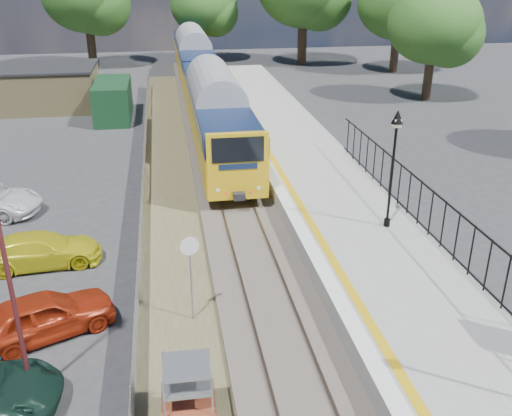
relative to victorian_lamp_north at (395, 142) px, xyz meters
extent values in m
plane|color=#2D2D30|center=(-5.30, -6.00, -4.30)|extent=(120.00, 120.00, 0.00)
cube|color=#473F38|center=(-5.30, 4.00, -4.20)|extent=(3.40, 80.00, 0.20)
cube|color=#4C472D|center=(-8.20, 2.00, -4.27)|extent=(2.60, 70.00, 0.06)
cube|color=brown|center=(-6.02, 4.00, -4.08)|extent=(0.07, 80.00, 0.14)
cube|color=brown|center=(-4.58, 4.00, -4.08)|extent=(0.07, 80.00, 0.14)
cube|color=gray|center=(-1.10, 2.00, -3.85)|extent=(5.00, 70.00, 0.90)
cube|color=silver|center=(-3.35, 2.00, -3.39)|extent=(0.50, 70.00, 0.01)
cube|color=gold|center=(-2.85, 2.00, -3.39)|extent=(0.30, 70.00, 0.01)
cylinder|color=black|center=(0.00, 0.00, -3.25)|extent=(0.24, 0.24, 0.30)
cylinder|color=black|center=(0.00, 0.00, -1.40)|extent=(0.10, 0.10, 3.70)
cube|color=black|center=(0.00, 0.00, 0.55)|extent=(0.08, 0.08, 0.30)
cube|color=beige|center=(0.00, 0.00, 0.72)|extent=(0.26, 0.26, 0.30)
cone|color=black|center=(0.00, 0.00, 0.95)|extent=(0.44, 0.44, 0.50)
cube|color=black|center=(1.25, -3.50, -1.65)|extent=(0.05, 26.00, 0.05)
cube|color=#9C8958|center=(-17.30, 26.00, -2.80)|extent=(8.00, 6.00, 3.00)
cube|color=black|center=(-17.30, 26.00, -1.25)|extent=(8.20, 6.20, 0.15)
cube|color=#14391B|center=(-11.80, 22.00, -3.00)|extent=(2.40, 6.00, 2.60)
cylinder|color=#332319|center=(-15.30, 44.00, -2.37)|extent=(0.88, 0.88, 3.85)
cylinder|color=#332319|center=(-3.30, 46.00, -2.72)|extent=(0.72, 0.72, 3.15)
ellipsoid|color=#27531B|center=(-3.30, 46.00, 1.55)|extent=(7.20, 7.20, 6.12)
cylinder|color=#332319|center=(6.70, 42.00, -2.20)|extent=(0.96, 0.96, 4.20)
cylinder|color=#332319|center=(14.70, 36.00, -2.55)|extent=(0.80, 0.80, 3.50)
ellipsoid|color=#27531B|center=(14.70, 36.00, 2.20)|extent=(8.00, 8.00, 6.80)
cylinder|color=#332319|center=(12.70, 24.00, -2.72)|extent=(0.72, 0.72, 3.15)
ellipsoid|color=#27531B|center=(12.70, 24.00, 1.55)|extent=(7.20, 7.20, 6.12)
cube|color=gold|center=(-5.30, 14.12, -2.61)|extent=(2.80, 20.00, 1.90)
cube|color=#101D3E|center=(-5.30, 14.12, -1.31)|extent=(2.82, 20.00, 0.90)
cube|color=black|center=(-5.30, 14.12, -1.31)|extent=(2.82, 18.00, 0.70)
cube|color=black|center=(-5.30, 14.12, -3.79)|extent=(2.00, 18.00, 0.45)
cube|color=gold|center=(-5.30, 34.72, -2.61)|extent=(2.80, 20.00, 1.90)
cube|color=#101D3E|center=(-5.30, 34.72, -1.31)|extent=(2.82, 20.00, 0.90)
cube|color=black|center=(-5.30, 34.72, -1.31)|extent=(2.82, 18.00, 0.70)
cube|color=black|center=(-5.30, 34.72, -3.79)|extent=(2.00, 18.00, 0.45)
cube|color=black|center=(-5.30, 3.91, -1.26)|extent=(2.24, 0.04, 1.10)
cylinder|color=#999EA3|center=(-7.80, -3.82, -2.97)|extent=(0.06, 0.06, 2.65)
cylinder|color=silver|center=(-7.80, -3.87, -1.65)|extent=(0.59, 0.15, 0.59)
cylinder|color=#4D191B|center=(-12.16, -6.52, -0.85)|extent=(0.12, 0.12, 6.89)
imported|color=#9C260E|center=(-12.22, -3.87, -3.59)|extent=(4.47, 3.22, 1.41)
imported|color=gold|center=(-13.09, 0.65, -3.67)|extent=(4.43, 2.11, 1.25)
camera|label=1|loc=(-8.28, -18.98, 6.17)|focal=40.00mm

